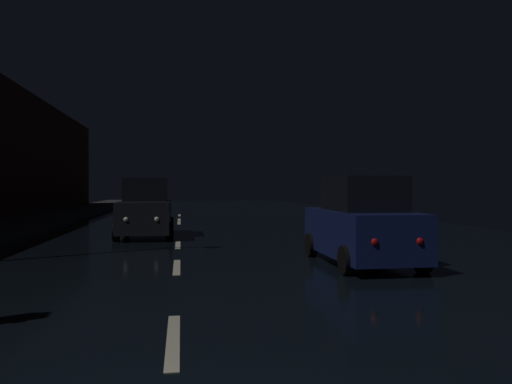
% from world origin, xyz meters
% --- Properties ---
extents(ground, '(27.41, 84.00, 0.02)m').
position_xyz_m(ground, '(0.00, 24.50, -0.01)').
color(ground, black).
extents(sidewalk_left, '(4.40, 84.00, 0.15)m').
position_xyz_m(sidewalk_left, '(-7.50, 24.50, 0.07)').
color(sidewalk_left, '#33302D').
rests_on(sidewalk_left, ground).
extents(lane_centerline, '(0.16, 29.25, 0.01)m').
position_xyz_m(lane_centerline, '(0.00, 17.17, 0.01)').
color(lane_centerline, beige).
rests_on(lane_centerline, ground).
extents(car_approaching_headlights, '(2.01, 4.35, 2.19)m').
position_xyz_m(car_approaching_headlights, '(-1.20, 15.97, 1.00)').
color(car_approaching_headlights, black).
rests_on(car_approaching_headlights, ground).
extents(car_parked_right_near, '(1.93, 4.18, 2.10)m').
position_xyz_m(car_parked_right_near, '(4.40, 8.36, 0.96)').
color(car_parked_right_near, '#141E51').
rests_on(car_parked_right_near, ground).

